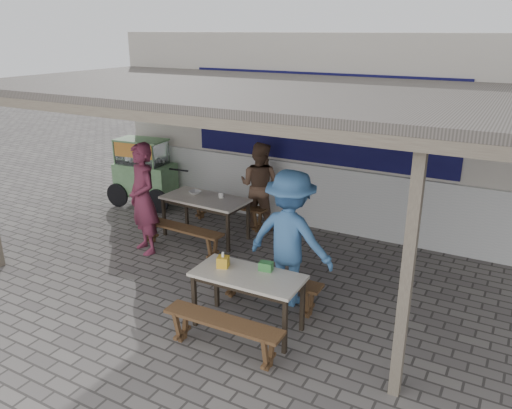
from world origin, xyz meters
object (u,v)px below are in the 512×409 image
Objects in this scene: patron_wall_side at (260,185)px; patron_right_table at (290,238)px; vendor_cart at (144,170)px; donation_box at (266,266)px; tissue_box at (223,262)px; patron_street_side at (143,199)px; bench_right_wall at (269,283)px; bench_left_wall at (228,208)px; table_left at (205,202)px; table_right at (248,280)px; condiment_jar at (221,195)px; condiment_bowl at (195,192)px; bench_right_street at (223,328)px; bench_left_street at (180,232)px.

patron_right_table is at bearing 124.50° from patron_wall_side.
patron_wall_side reaches higher than vendor_cart.
patron_wall_side is (2.71, 0.09, 0.04)m from vendor_cart.
donation_box is at bearing 117.44° from patron_wall_side.
tissue_box is (3.85, -2.96, 0.05)m from vendor_cart.
patron_street_side is at bearing -4.30° from patron_right_table.
patron_wall_side is at bearing 119.67° from bench_right_wall.
tissue_box is at bearing -56.60° from bench_left_wall.
donation_box is at bearing -38.39° from vendor_cart.
table_left is 0.88× the size of vendor_cart.
condiment_jar is at bearing 127.50° from table_right.
tissue_box is at bearing 174.71° from table_right.
bench_right_street is at bearing -49.87° from condiment_bowl.
bench_left_wall is at bearing 121.08° from tissue_box.
condiment_bowl is (-2.38, 1.66, 0.44)m from bench_right_wall.
tissue_box reaches higher than donation_box.
donation_box reaches higher than condiment_bowl.
patron_street_side is (-0.58, -1.68, 0.59)m from bench_left_wall.
condiment_jar is 0.53m from condiment_bowl.
vendor_cart is 8.42× the size of condiment_bowl.
patron_right_table is at bearing -39.49° from bench_left_wall.
patron_wall_side reaches higher than condiment_bowl.
patron_street_side is 19.25× the size of condiment_jar.
patron_right_table is 19.34× the size of condiment_jar.
table_right is 0.69m from bench_right_wall.
bench_right_street is at bearing 110.11° from patron_wall_side.
bench_left_wall is at bearing 111.21° from condiment_jar.
bench_left_street is 1.00m from condiment_jar.
patron_street_side reaches higher than tissue_box.
bench_right_wall is at bearing 118.68° from patron_wall_side.
condiment_jar is at bearing 33.14° from table_left.
patron_right_table is (0.14, 1.46, 0.60)m from bench_right_street.
patron_street_side is 11.30× the size of donation_box.
bench_right_street is 3.48m from condiment_jar.
table_right is 0.94× the size of bench_right_street.
condiment_bowl is at bearing 162.16° from table_left.
vendor_cart is 12.76× the size of tissue_box.
patron_right_table is at bearing 57.73° from tissue_box.
bench_right_street is 0.78× the size of patron_right_table.
bench_left_wall is at bearing 124.52° from table_right.
patron_right_table reaches higher than table_right.
bench_left_street is 1.00× the size of patron_wall_side.
table_right is 10.01× the size of tissue_box.
bench_right_wall is at bearing -34.89° from condiment_bowl.
tissue_box is (2.29, -1.15, -0.11)m from patron_street_side.
vendor_cart is at bearing 145.89° from bench_left_street.
patron_wall_side is (-1.50, 2.48, 0.48)m from bench_right_wall.
vendor_cart is 2.40m from patron_street_side.
bench_right_street is at bearing -46.06° from vendor_cart.
vendor_cart is 4.87m from patron_right_table.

